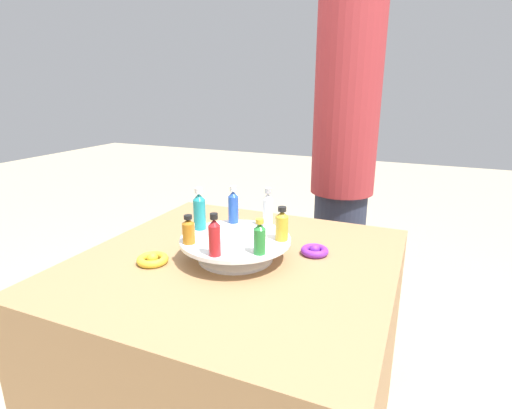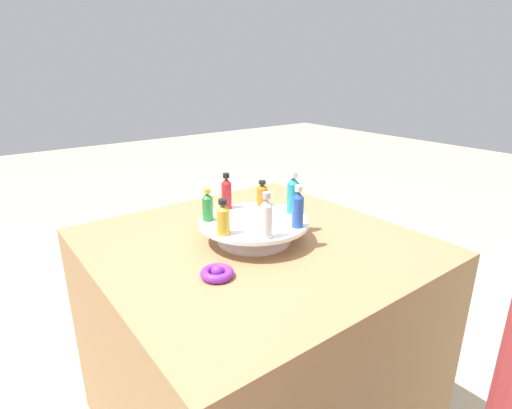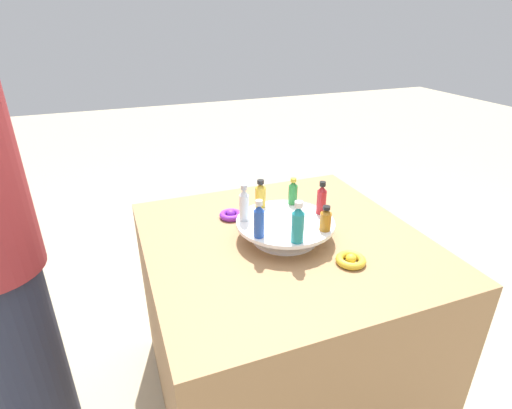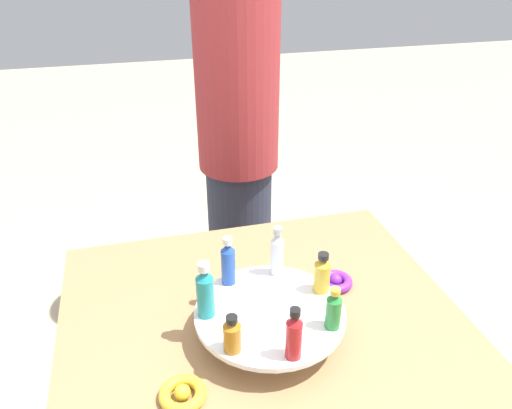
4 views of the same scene
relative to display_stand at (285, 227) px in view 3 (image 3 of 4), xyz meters
The scene contains 12 objects.
ground_plane 0.78m from the display_stand, ahead, with size 12.00×12.00×0.00m, color tan.
party_table 0.41m from the display_stand, ahead, with size 0.93×0.93×0.74m.
display_stand is the anchor object (origin of this frame).
bottle_red 0.16m from the display_stand, ahead, with size 0.03×0.03×0.12m.
bottle_green 0.16m from the display_stand, 54.45° to the left, with size 0.03×0.03×0.10m.
bottle_gold 0.16m from the display_stand, 105.87° to the left, with size 0.04×0.04×0.10m.
bottle_clear 0.16m from the display_stand, 157.30° to the left, with size 0.03×0.03×0.13m.
bottle_blue 0.16m from the display_stand, 151.27° to the right, with size 0.03×0.03×0.12m.
bottle_teal 0.16m from the display_stand, 99.84° to the right, with size 0.04×0.04×0.13m.
bottle_amber 0.15m from the display_stand, 48.41° to the right, with size 0.04×0.04×0.08m.
ribbon_bow_gold 0.25m from the display_stand, 59.11° to the right, with size 0.09×0.09×0.03m.
ribbon_bow_purple 0.25m from the display_stand, 120.89° to the left, with size 0.09×0.09×0.03m.
Camera 3 is at (-0.51, -1.07, 1.43)m, focal length 28.00 mm.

